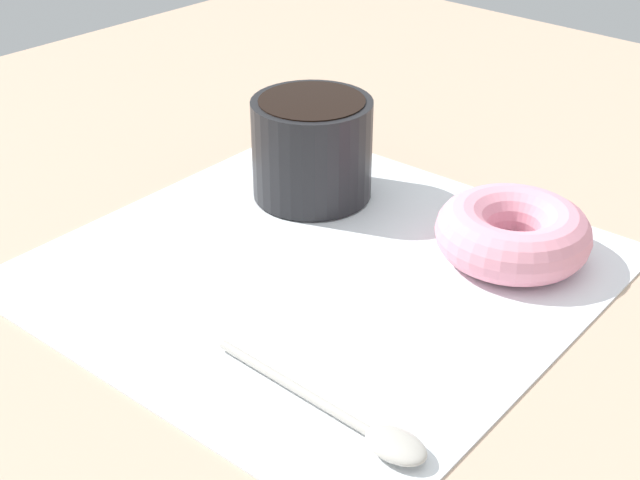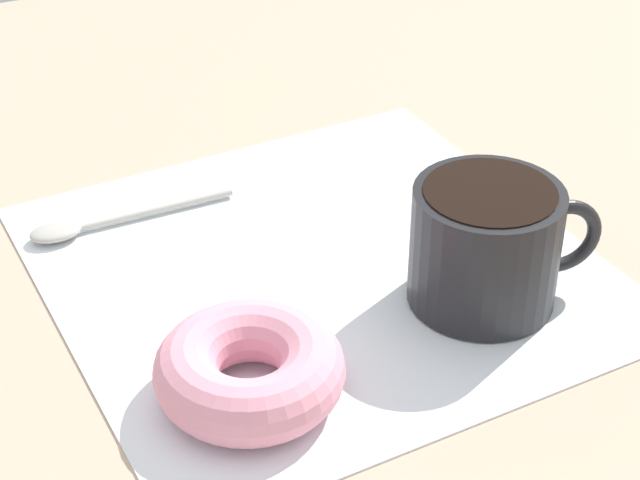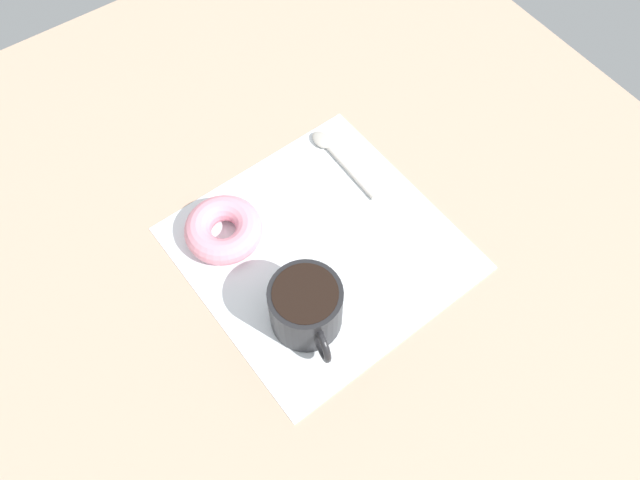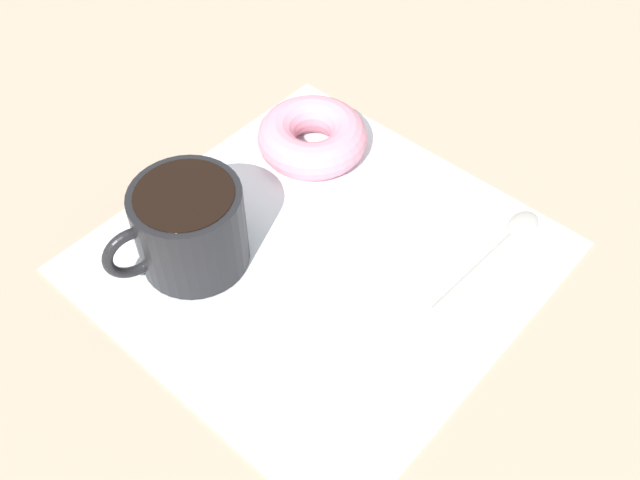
{
  "view_description": "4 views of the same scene",
  "coord_description": "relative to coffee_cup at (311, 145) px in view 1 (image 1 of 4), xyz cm",
  "views": [
    {
      "loc": [
        41.08,
        32.12,
        32.84
      ],
      "look_at": [
        2.25,
        -2.88,
        2.3
      ],
      "focal_mm": 50.0,
      "sensor_mm": 36.0,
      "label": 1
    },
    {
      "loc": [
        -50.43,
        22.35,
        41.28
      ],
      "look_at": [
        2.25,
        -2.88,
        2.3
      ],
      "focal_mm": 60.0,
      "sensor_mm": 36.0,
      "label": 2
    },
    {
      "loc": [
        -22.02,
        -37.24,
        76.15
      ],
      "look_at": [
        2.25,
        -2.88,
        2.3
      ],
      "focal_mm": 35.0,
      "sensor_mm": 36.0,
      "label": 3
    },
    {
      "loc": [
        29.78,
        -31.28,
        48.76
      ],
      "look_at": [
        2.25,
        -2.88,
        2.3
      ],
      "focal_mm": 40.0,
      "sensor_mm": 36.0,
      "label": 4
    }
  ],
  "objects": [
    {
      "name": "ground_plane",
      "position": [
        5.4,
        10.73,
        -5.4
      ],
      "size": [
        120.0,
        120.0,
        2.0
      ],
      "primitive_type": "cube",
      "color": "tan"
    },
    {
      "name": "napkin",
      "position": [
        7.65,
        7.86,
        -4.25
      ],
      "size": [
        36.18,
        36.18,
        0.3
      ],
      "primitive_type": "cube",
      "rotation": [
        0.0,
        0.0,
        0.04
      ],
      "color": "white",
      "rests_on": "ground_plane"
    },
    {
      "name": "coffee_cup",
      "position": [
        0.0,
        0.0,
        0.0
      ],
      "size": [
        9.35,
        12.32,
        7.91
      ],
      "color": "black",
      "rests_on": "napkin"
    },
    {
      "name": "donut",
      "position": [
        -2.23,
        16.96,
        -2.24
      ],
      "size": [
        10.83,
        10.83,
        3.72
      ],
      "primitive_type": "torus",
      "color": "pink",
      "rests_on": "napkin"
    },
    {
      "name": "spoon",
      "position": [
        18.57,
        20.63,
        -3.71
      ],
      "size": [
        2.41,
        14.86,
        0.9
      ],
      "color": "#B7B2A8",
      "rests_on": "napkin"
    }
  ]
}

